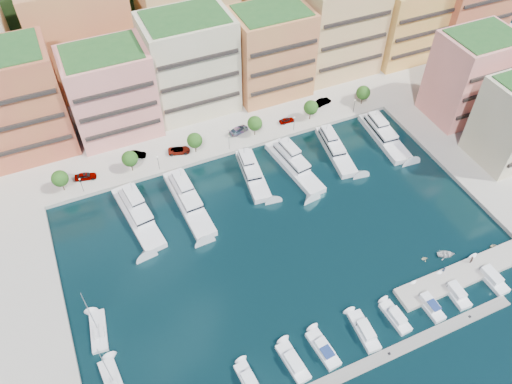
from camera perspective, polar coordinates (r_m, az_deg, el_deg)
ground at (r=106.48m, az=3.25°, el=-5.77°), size 400.00×400.00×0.00m
north_quay at (r=148.88m, az=-7.57°, el=11.91°), size 220.00×64.00×2.00m
hillside at (r=189.29m, az=-12.52°, el=19.37°), size 240.00×40.00×58.00m
south_pontoon at (r=93.15m, az=10.16°, el=-19.86°), size 72.00×2.20×0.35m
finger_pier at (r=110.19m, az=22.88°, el=-8.61°), size 32.00×5.00×2.00m
apartment_1 at (r=129.74m, az=-25.60°, el=9.19°), size 20.00×16.50×26.80m
apartment_2 at (r=128.88m, az=-16.21°, el=10.85°), size 20.00×15.50×22.80m
apartment_3 at (r=132.77m, az=-7.57°, el=14.33°), size 22.00×16.50×25.80m
apartment_4 at (r=138.31m, az=1.70°, el=15.68°), size 20.00×15.50×23.80m
apartment_5 at (r=148.66m, az=9.47°, el=18.14°), size 22.00×16.50×26.80m
apartment_6 at (r=160.25m, az=16.86°, el=18.22°), size 20.00×15.50×22.80m
apartment_7 at (r=171.29m, az=22.97°, el=18.87°), size 22.00×16.50×24.80m
apartment_east_a at (r=140.79m, az=23.33°, el=12.09°), size 18.00×14.50×22.80m
backblock_1 at (r=147.45m, az=-19.40°, el=16.64°), size 26.00×18.00×30.00m
backblock_2 at (r=151.78m, az=-7.85°, el=19.69°), size 26.00×18.00×30.00m
tree_0 at (r=120.51m, az=-21.50°, el=1.44°), size 3.80×3.80×5.65m
tree_1 at (r=120.46m, az=-14.23°, el=3.70°), size 3.80×3.80×5.65m
tree_2 at (r=122.52m, az=-7.03°, el=5.87°), size 3.80×3.80×5.65m
tree_3 at (r=126.58m, az=-0.14°, el=7.85°), size 3.80×3.80×5.65m
tree_4 at (r=132.47m, az=6.29°, el=9.58°), size 3.80×3.80×5.65m
tree_5 at (r=139.94m, az=12.16°, el=11.04°), size 3.80×3.80×5.65m
lamppost_0 at (r=119.21m, az=-19.39°, el=0.99°), size 0.30×0.30×4.20m
lamppost_1 at (r=119.91m, az=-11.14°, el=3.54°), size 0.30×0.30×4.20m
lamppost_2 at (r=123.26m, az=-3.12°, el=5.94°), size 0.30×0.30×4.20m
lamppost_3 at (r=129.06m, az=4.38°, el=8.06°), size 0.30×0.30×4.20m
lamppost_4 at (r=136.99m, az=11.20°, el=9.86°), size 0.30×0.30×4.20m
yacht_1 at (r=112.96m, az=-13.44°, el=-2.44°), size 7.38×21.01×7.30m
yacht_2 at (r=113.69m, az=-7.85°, el=-0.80°), size 5.71×21.80×7.30m
yacht_3 at (r=118.69m, az=-0.49°, el=2.32°), size 6.28×17.42×7.30m
yacht_4 at (r=121.07m, az=4.24°, el=3.19°), size 6.75×20.61×7.30m
yacht_5 at (r=126.46m, az=8.96°, el=5.03°), size 6.76×18.62×7.30m
yacht_6 at (r=132.96m, az=14.30°, el=6.45°), size 6.39×19.59×7.30m
cruiser_2 at (r=90.81m, az=-0.77°, el=-20.86°), size 2.99×7.34×2.55m
cruiser_3 at (r=92.36m, az=4.27°, el=-18.85°), size 3.40×8.12×2.55m
cruiser_4 at (r=93.91m, az=7.71°, el=-17.38°), size 3.34×8.04×2.66m
cruiser_5 at (r=96.77m, az=12.27°, el=-15.29°), size 3.16×8.44×2.55m
cruiser_6 at (r=99.52m, az=15.66°, el=-13.64°), size 2.82×7.16×2.55m
cruiser_7 at (r=102.83m, az=19.02°, el=-11.96°), size 2.56×8.29×2.66m
cruiser_8 at (r=106.09m, az=21.71°, el=-10.54°), size 2.85×7.94×2.55m
cruiser_9 at (r=110.94m, az=25.10°, el=-8.73°), size 2.97×8.88×2.55m
sailboat_1 at (r=99.24m, az=-17.53°, el=-14.96°), size 3.80×8.72×13.20m
tender_3 at (r=116.47m, az=25.53°, el=-5.58°), size 2.02×1.89×0.86m
tender_2 at (r=111.21m, az=20.90°, el=-6.67°), size 4.33×3.74×0.75m
tender_1 at (r=109.04m, az=18.70°, el=-7.21°), size 1.69×1.55×0.76m
car_0 at (r=123.45m, az=-18.90°, el=1.74°), size 5.23×3.00×1.68m
car_1 at (r=125.76m, az=-13.49°, el=4.20°), size 4.74×3.22×1.48m
car_2 at (r=124.85m, az=-8.79°, el=4.73°), size 5.83×3.85×1.49m
car_3 at (r=129.29m, az=-1.99°, el=7.11°), size 5.95×3.71×1.61m
car_4 at (r=132.70m, az=3.53°, el=8.19°), size 4.04×1.77×1.35m
car_5 at (r=139.66m, az=7.61°, el=10.17°), size 5.28×2.74×1.66m
person_0 at (r=106.84m, az=20.66°, el=-8.29°), size 0.69×0.67×1.61m
person_1 at (r=110.26m, az=23.36°, el=-7.12°), size 0.98×0.83×1.76m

